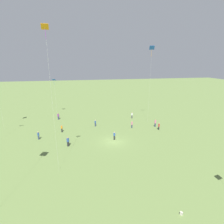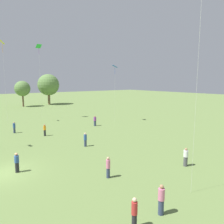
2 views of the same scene
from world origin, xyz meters
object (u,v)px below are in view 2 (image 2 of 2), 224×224
Objects in this scene: person_0 at (108,167)px; person_6 at (161,200)px; person_3 at (17,163)px; kite_1 at (39,49)px; person_2 at (85,140)px; person_5 at (45,130)px; person_1 at (134,213)px; kite_6 at (115,68)px; person_7 at (95,121)px; person_8 at (14,127)px; kite_2 at (2,46)px; person_9 at (186,157)px.

person_6 is at bearing -90.01° from person_0.
kite_1 reaches higher than person_3.
person_5 reaches higher than person_2.
person_3 is (-3.17, 11.26, -0.03)m from person_1.
person_5 is (3.08, 22.02, -0.04)m from person_1.
kite_6 reaches higher than person_6.
person_1 is at bearing -109.26° from person_0.
person_7 is at bearing -24.70° from person_5.
person_3 is 1.01× the size of person_8.
kite_2 reaches higher than person_5.
person_7 is 20.30m from person_9.
person_0 is at bearing -11.32° from person_7.
kite_2 is (-6.57, -0.96, -0.10)m from kite_1.
kite_2 reaches higher than person_9.
person_1 reaches higher than person_3.
kite_1 is at bearing -94.72° from person_6.
kite_1 is 6.64m from kite_2.
person_2 is 11.83m from person_7.
person_5 is (-2.11, 7.79, 0.02)m from person_2.
person_0 is 25.67m from kite_6.
person_1 is 11.70m from person_3.
person_5 is 0.91× the size of person_6.
person_3 is 0.12× the size of kite_2.
person_9 is (7.46, 3.54, -0.08)m from person_6.
kite_1 reaches higher than person_1.
kite_1 reaches higher than person_7.
person_1 is at bearing 2.50° from person_6.
kite_2 is at bearing 44.04° from kite_1.
kite_6 is (16.73, -9.91, -3.64)m from kite_2.
person_7 is 12.71m from person_8.
person_1 is 1.04× the size of person_2.
person_9 is 34.58m from kite_2.
person_8 is (-5.15, 12.16, 0.02)m from person_2.
person_5 is 0.98× the size of person_9.
person_5 is 9.48m from person_7.
person_9 is (-2.91, -20.09, -0.02)m from person_7.
person_5 is 0.16× the size of kite_6.
person_5 is 19.61m from person_9.
kite_2 reaches higher than kite_6.
person_0 is 1.05× the size of person_2.
person_6 is 25.80m from person_7.
person_9 is (9.52, 3.50, -0.04)m from person_1.
person_8 is at bearing 100.30° from person_0.
kite_6 reaches higher than person_2.
person_8 is 15.09m from kite_2.
person_7 is 0.12× the size of kite_1.
person_0 is 1.01× the size of person_1.
person_0 is 31.40m from kite_2.
kite_2 is at bearing 97.11° from person_0.
person_8 is 0.99× the size of person_9.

